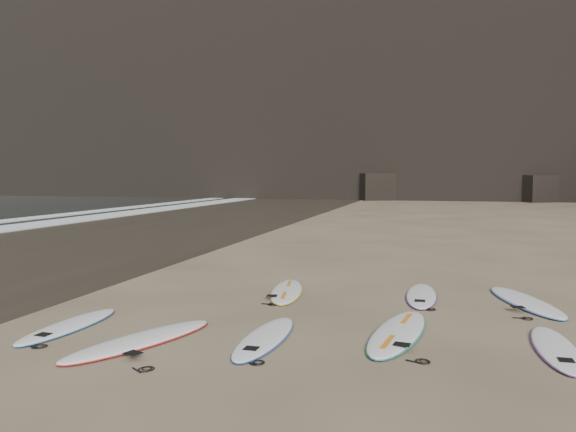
# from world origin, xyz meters

# --- Properties ---
(ground) EXTENTS (240.00, 240.00, 0.00)m
(ground) POSITION_xyz_m (0.00, 0.00, 0.00)
(ground) COLOR #897559
(ground) RESTS_ON ground
(wet_sand) EXTENTS (12.00, 200.00, 0.01)m
(wet_sand) POSITION_xyz_m (-13.00, 10.00, 0.00)
(wet_sand) COLOR #383026
(wet_sand) RESTS_ON ground
(surfboard_0) EXTENTS (1.54, 2.64, 0.09)m
(surfboard_0) POSITION_xyz_m (-4.32, -1.22, 0.05)
(surfboard_0) COLOR white
(surfboard_0) RESTS_ON ground
(surfboard_1) EXTENTS (0.58, 2.30, 0.08)m
(surfboard_1) POSITION_xyz_m (-2.66, -0.64, 0.04)
(surfboard_1) COLOR white
(surfboard_1) RESTS_ON ground
(surfboard_2) EXTENTS (1.01, 2.76, 0.10)m
(surfboard_2) POSITION_xyz_m (-0.82, 0.11, 0.05)
(surfboard_2) COLOR white
(surfboard_2) RESTS_ON ground
(surfboard_3) EXTENTS (0.53, 2.21, 0.08)m
(surfboard_3) POSITION_xyz_m (1.30, -0.10, 0.04)
(surfboard_3) COLOR white
(surfboard_3) RESTS_ON ground
(surfboard_5) EXTENTS (0.97, 2.47, 0.09)m
(surfboard_5) POSITION_xyz_m (-3.19, 2.56, 0.04)
(surfboard_5) COLOR white
(surfboard_5) RESTS_ON ground
(surfboard_6) EXTENTS (0.59, 2.33, 0.08)m
(surfboard_6) POSITION_xyz_m (-0.55, 2.84, 0.04)
(surfboard_6) COLOR white
(surfboard_6) RESTS_ON ground
(surfboard_7) EXTENTS (1.41, 2.73, 0.10)m
(surfboard_7) POSITION_xyz_m (1.33, 2.78, 0.05)
(surfboard_7) COLOR white
(surfboard_7) RESTS_ON ground
(surfboard_11) EXTENTS (0.63, 2.27, 0.08)m
(surfboard_11) POSITION_xyz_m (-5.80, -0.80, 0.04)
(surfboard_11) COLOR white
(surfboard_11) RESTS_ON ground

